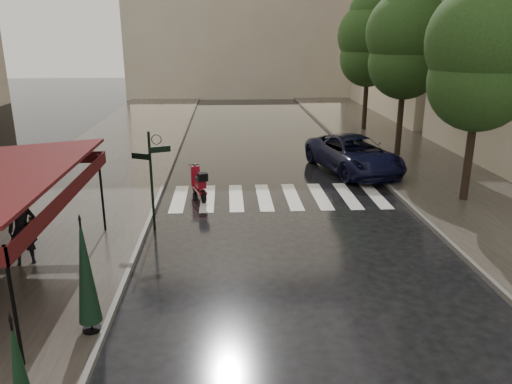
{
  "coord_description": "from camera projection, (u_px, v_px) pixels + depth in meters",
  "views": [
    {
      "loc": [
        1.1,
        -11.63,
        5.83
      ],
      "look_at": [
        1.92,
        2.27,
        1.4
      ],
      "focal_mm": 35.0,
      "sensor_mm": 36.0,
      "label": 1
    }
  ],
  "objects": [
    {
      "name": "ground",
      "position": [
        186.0,
        272.0,
        12.77
      ],
      "size": [
        120.0,
        120.0,
        0.0
      ],
      "primitive_type": "plane",
      "color": "black",
      "rests_on": "ground"
    },
    {
      "name": "signpost",
      "position": [
        151.0,
        173.0,
        15.0
      ],
      "size": [
        1.17,
        0.29,
        3.1
      ],
      "color": "black",
      "rests_on": "ground"
    },
    {
      "name": "curb_near",
      "position": [
        174.0,
        158.0,
        24.08
      ],
      "size": [
        0.12,
        60.0,
        0.16
      ],
      "primitive_type": "cube",
      "color": "#595651",
      "rests_on": "ground"
    },
    {
      "name": "curb_far",
      "position": [
        356.0,
        156.0,
        24.58
      ],
      "size": [
        0.12,
        60.0,
        0.16
      ],
      "primitive_type": "cube",
      "color": "#595651",
      "rests_on": "ground"
    },
    {
      "name": "parasol_back",
      "position": [
        85.0,
        271.0,
        9.66
      ],
      "size": [
        0.46,
        0.46,
        2.45
      ],
      "color": "black",
      "rests_on": "sidewalk_near"
    },
    {
      "name": "sidewalk_near",
      "position": [
        110.0,
        160.0,
        23.91
      ],
      "size": [
        6.0,
        60.0,
        0.12
      ],
      "primitive_type": "cube",
      "color": "#38332D",
      "rests_on": "ground"
    },
    {
      "name": "tree_far",
      "position": [
        369.0,
        40.0,
        29.73
      ],
      "size": [
        3.8,
        3.8,
        8.16
      ],
      "color": "black",
      "rests_on": "sidewalk_far"
    },
    {
      "name": "sidewalk_far",
      "position": [
        412.0,
        155.0,
        24.74
      ],
      "size": [
        5.5,
        60.0,
        0.12
      ],
      "primitive_type": "cube",
      "color": "#38332D",
      "rests_on": "ground"
    },
    {
      "name": "scooter",
      "position": [
        199.0,
        184.0,
        18.36
      ],
      "size": [
        0.78,
        1.7,
        1.15
      ],
      "rotation": [
        0.0,
        0.0,
        0.3
      ],
      "color": "black",
      "rests_on": "ground"
    },
    {
      "name": "tree_near",
      "position": [
        483.0,
        50.0,
        16.45
      ],
      "size": [
        3.8,
        3.8,
        7.99
      ],
      "color": "black",
      "rests_on": "sidewalk_far"
    },
    {
      "name": "pedestrian_with_umbrella",
      "position": [
        18.0,
        201.0,
        12.5
      ],
      "size": [
        1.43,
        1.44,
        2.56
      ],
      "rotation": [
        0.0,
        0.0,
        0.36
      ],
      "color": "black",
      "rests_on": "sidewalk_near"
    },
    {
      "name": "tree_mid",
      "position": [
        407.0,
        39.0,
        23.02
      ],
      "size": [
        3.8,
        3.8,
        8.34
      ],
      "color": "black",
      "rests_on": "sidewalk_far"
    },
    {
      "name": "parked_car",
      "position": [
        354.0,
        154.0,
        21.88
      ],
      "size": [
        3.87,
        6.05,
        1.55
      ],
      "primitive_type": "imported",
      "rotation": [
        0.0,
        0.0,
        0.25
      ],
      "color": "black",
      "rests_on": "ground"
    },
    {
      "name": "crosswalk",
      "position": [
        278.0,
        197.0,
        18.64
      ],
      "size": [
        7.85,
        3.2,
        0.01
      ],
      "color": "silver",
      "rests_on": "ground"
    }
  ]
}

